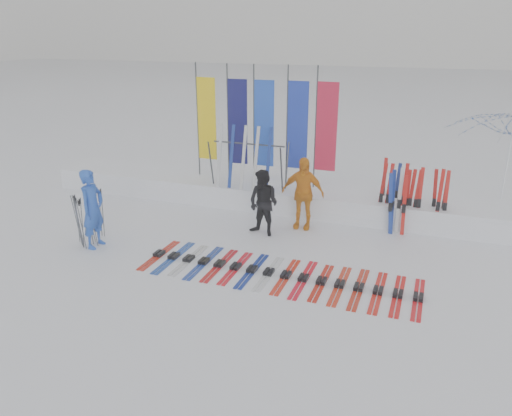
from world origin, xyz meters
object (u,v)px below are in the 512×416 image
at_px(tent_canopy, 507,167).
at_px(ski_row, 278,274).
at_px(person_black, 263,203).
at_px(person_blue, 93,209).
at_px(person_yellow, 303,193).
at_px(ski_rack, 249,158).

relative_size(tent_canopy, ski_row, 0.57).
relative_size(person_black, tent_canopy, 0.50).
height_order(person_blue, tent_canopy, tent_canopy).
xyz_separation_m(person_blue, tent_canopy, (8.69, 4.96, 0.52)).
bearing_deg(person_yellow, ski_rack, 150.53).
relative_size(person_black, ski_rack, 0.78).
bearing_deg(person_black, person_blue, -134.78).
bearing_deg(tent_canopy, person_black, -150.79).
bearing_deg(person_black, ski_rack, 135.86).
height_order(person_black, ski_row, person_black).
relative_size(person_blue, tent_canopy, 0.57).
relative_size(tent_canopy, ski_rack, 1.55).
xyz_separation_m(tent_canopy, ski_rack, (-6.38, -1.31, -0.04)).
height_order(ski_row, ski_rack, ski_rack).
distance_m(person_blue, person_black, 3.86).
bearing_deg(person_black, ski_row, -47.98).
height_order(person_blue, ski_row, person_blue).
relative_size(person_black, person_yellow, 0.89).
bearing_deg(ski_rack, person_black, -58.85).
height_order(person_yellow, tent_canopy, tent_canopy).
distance_m(person_black, ski_rack, 2.06).
distance_m(person_blue, ski_row, 4.39).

